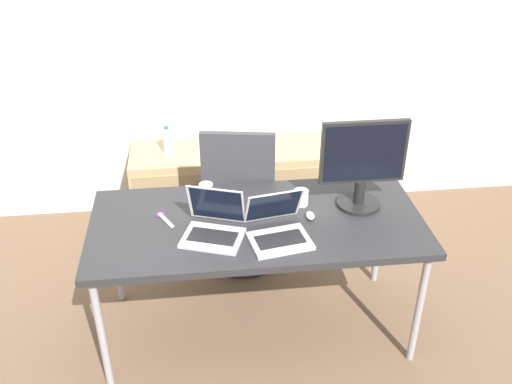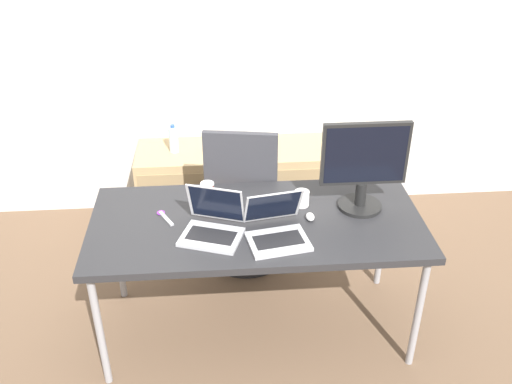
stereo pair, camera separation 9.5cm
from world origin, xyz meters
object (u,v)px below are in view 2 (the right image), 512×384
Objects in this scene: laptop_right at (277,229)px; coffee_cup_brown at (207,191)px; cabinet_left at (177,188)px; laptop_left at (213,225)px; monitor at (364,166)px; cabinet_right at (306,182)px; office_chair at (245,212)px; water_bottle at (174,139)px; mouse at (310,217)px; coffee_cup_white at (302,198)px.

coffee_cup_brown is at bearing 130.59° from laptop_right.
laptop_left is at bearing -78.29° from cabinet_left.
monitor is (0.49, 0.25, 0.21)m from laptop_right.
cabinet_right is 1.29m from coffee_cup_brown.
office_chair reaches higher than coffee_cup_brown.
coffee_cup_brown reaches higher than cabinet_left.
water_bottle reaches higher than cabinet_right.
water_bottle reaches higher than mouse.
mouse is at bearing 9.95° from laptop_left.
laptop_right is at bearing -120.54° from coffee_cup_white.
office_chair is 1.04m from monitor.
cabinet_right is at bearing 74.05° from laptop_right.
coffee_cup_brown reaches higher than coffee_cup_white.
office_chair is 0.63m from coffee_cup_brown.
laptop_right is 0.53m from coffee_cup_brown.
office_chair is 0.93m from laptop_right.
coffee_cup_white is at bearing 59.46° from laptop_right.
coffee_cup_brown reaches higher than water_bottle.
coffee_cup_brown reaches higher than mouse.
office_chair is 12.08× the size of coffee_cup_white.
water_bottle is 1.31m from laptop_left.
coffee_cup_white is (-0.31, 0.05, -0.21)m from monitor.
office_chair is at bearing 60.99° from coffee_cup_brown.
office_chair is at bearing -47.90° from cabinet_left.
mouse is at bearing -161.12° from monitor.
laptop_left is 0.85m from monitor.
monitor reaches higher than cabinet_right.
coffee_cup_brown is at bearing -75.61° from water_bottle.
coffee_cup_white reaches higher than cabinet_right.
laptop_left is (-0.70, -1.28, 0.51)m from cabinet_right.
cabinet_right is at bearing 81.13° from mouse.
cabinet_left is at bearing 125.93° from coffee_cup_white.
water_bottle is at bearing 131.98° from office_chair.
laptop_left is at bearing 170.03° from laptop_right.
coffee_cup_white is at bearing 171.75° from monitor.
cabinet_right is 8.56× the size of mouse.
cabinet_left is 0.40m from water_bottle.
mouse is 0.60m from coffee_cup_brown.
office_chair is 0.73m from cabinet_right.
water_bottle reaches higher than cabinet_left.
monitor is at bearing -45.54° from water_bottle.
cabinet_right is 6.05× the size of coffee_cup_brown.
monitor is (0.81, 0.19, 0.21)m from laptop_left.
cabinet_left is 1.64× the size of laptop_right.
coffee_cup_white is (-0.02, 0.15, 0.03)m from mouse.
coffee_cup_brown is at bearing -119.01° from office_chair.
laptop_right reaches higher than coffee_cup_white.
office_chair is at bearing -48.02° from water_bottle.
cabinet_left is 1.19× the size of monitor.
coffee_cup_white is (0.49, 0.24, -0.01)m from laptop_left.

